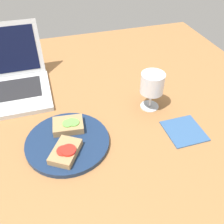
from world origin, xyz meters
TOP-DOWN VIEW (x-y plane):
  - wooden_table at (0.00, 0.00)cm, footprint 140.00×140.00cm
  - plate at (-11.54, -7.27)cm, footprint 24.96×24.96cm
  - sandwich_with_tomato at (-12.69, -12.48)cm, footprint 10.73×11.74cm
  - sandwich_with_cucumber at (-10.28, -2.21)cm, footprint 9.95×8.04cm
  - wine_glass at (18.92, 1.92)cm, footprint 7.87×7.87cm
  - napkin at (24.52, -12.67)cm, footprint 11.53×12.14cm

SIDE VIEW (x-z plane):
  - wooden_table at x=0.00cm, z-range 0.00..3.00cm
  - napkin at x=24.52cm, z-range 3.00..3.40cm
  - plate at x=-11.54cm, z-range 3.00..4.47cm
  - sandwich_with_tomato at x=-12.69cm, z-range 4.29..7.01cm
  - sandwich_with_cucumber at x=-10.28cm, z-range 4.37..7.05cm
  - wine_glass at x=18.92cm, z-range 5.64..19.07cm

